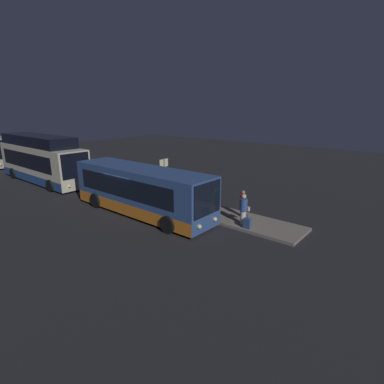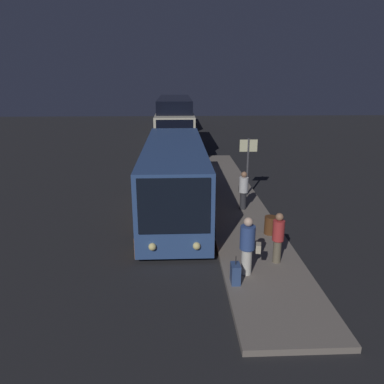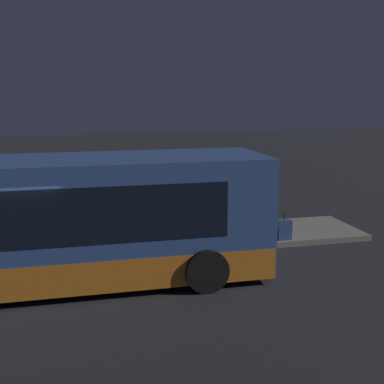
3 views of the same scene
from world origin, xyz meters
name	(u,v)px [view 2 (image 2 of 3)]	position (x,y,z in m)	size (l,w,h in m)	color
ground	(171,203)	(0.00, 0.00, 0.00)	(80.00, 80.00, 0.00)	#232326
platform	(232,201)	(0.00, 2.86, 0.08)	(20.00, 2.51, 0.16)	slate
bus_lead	(175,177)	(0.76, 0.19, 1.43)	(10.32, 2.76, 2.88)	#33518C
bus_second	(175,128)	(-12.40, 0.19, 1.83)	(11.34, 2.88, 4.07)	beige
bus_third	(175,114)	(-26.15, 0.19, 1.60)	(10.76, 2.70, 3.23)	#B2ADA8
passenger_boarding	(243,189)	(1.35, 3.09, 1.04)	(0.57, 0.40, 1.64)	#2D2D33
passenger_waiting	(248,244)	(6.84, 2.25, 1.07)	(0.51, 0.66, 1.72)	silver
passenger_with_bags	(278,236)	(6.18, 3.30, 1.02)	(0.36, 0.36, 1.58)	#6B604C
suitcase	(235,274)	(7.34, 1.85, 0.44)	(0.40, 0.24, 0.80)	#334C7F
sign_post	(248,159)	(-0.60, 3.61, 1.93)	(0.10, 0.82, 2.71)	#4C4C51
trash_bin	(270,225)	(4.04, 3.62, 0.49)	(0.44, 0.44, 0.65)	#593319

